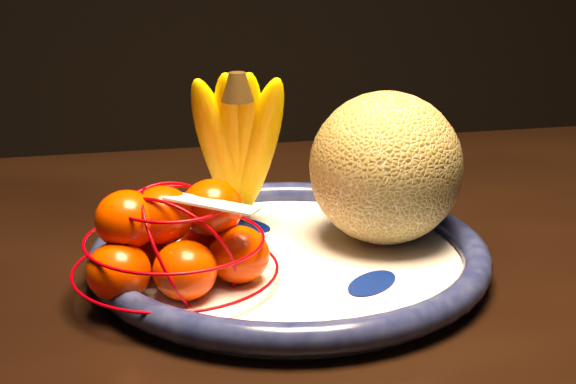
{
  "coord_description": "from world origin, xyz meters",
  "views": [
    {
      "loc": [
        -0.02,
        -0.63,
        1.0
      ],
      "look_at": [
        0.09,
        0.08,
        0.76
      ],
      "focal_mm": 55.0,
      "sensor_mm": 36.0,
      "label": 1
    }
  ],
  "objects": [
    {
      "name": "banana_bunch",
      "position": [
        0.05,
        0.15,
        0.79
      ],
      "size": [
        0.11,
        0.11,
        0.17
      ],
      "rotation": [
        0.0,
        0.0,
        -0.09
      ],
      "color": "#FAD102",
      "rests_on": "fruit_bowl"
    },
    {
      "name": "cantaloupe",
      "position": [
        0.18,
        0.1,
        0.77
      ],
      "size": [
        0.14,
        0.14,
        0.14
      ],
      "primitive_type": "sphere",
      "color": "olive",
      "rests_on": "fruit_bowl"
    },
    {
      "name": "price_tag",
      "position": [
        0.02,
        0.01,
        0.78
      ],
      "size": [
        0.08,
        0.05,
        0.01
      ],
      "primitive_type": "cube",
      "rotation": [
        -0.14,
        0.1,
        -0.39
      ],
      "color": "white",
      "rests_on": "mandarin_bag"
    },
    {
      "name": "dining_table",
      "position": [
        0.04,
        0.08,
        0.62
      ],
      "size": [
        1.44,
        0.92,
        0.69
      ],
      "rotation": [
        0.0,
        0.0,
        0.07
      ],
      "color": "black",
      "rests_on": "ground"
    },
    {
      "name": "mandarin_bag",
      "position": [
        -0.01,
        0.03,
        0.74
      ],
      "size": [
        0.18,
        0.18,
        0.11
      ],
      "rotation": [
        0.0,
        0.0,
        0.08
      ],
      "color": "#EC3700",
      "rests_on": "fruit_bowl"
    },
    {
      "name": "fruit_bowl",
      "position": [
        0.09,
        0.07,
        0.71
      ],
      "size": [
        0.35,
        0.35,
        0.03
      ],
      "rotation": [
        0.0,
        0.0,
        0.23
      ],
      "color": "white",
      "rests_on": "dining_table"
    }
  ]
}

